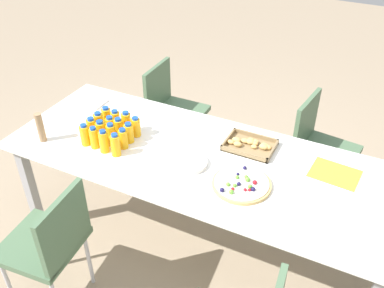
# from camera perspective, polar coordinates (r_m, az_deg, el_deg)

# --- Properties ---
(ground_plane) EXTENTS (12.00, 12.00, 0.00)m
(ground_plane) POSITION_cam_1_polar(r_m,az_deg,el_deg) (3.03, 0.86, -12.88)
(ground_plane) COLOR gray
(party_table) EXTENTS (2.33, 0.88, 0.74)m
(party_table) POSITION_cam_1_polar(r_m,az_deg,el_deg) (2.56, 0.99, -2.65)
(party_table) COLOR white
(party_table) RESTS_ON ground_plane
(chair_far_right) EXTENTS (0.45, 0.45, 0.83)m
(chair_far_right) POSITION_cam_1_polar(r_m,az_deg,el_deg) (3.17, 16.46, 0.01)
(chair_far_right) COLOR #4C6B4C
(chair_far_right) RESTS_ON ground_plane
(chair_near_left) EXTENTS (0.44, 0.44, 0.83)m
(chair_near_left) POSITION_cam_1_polar(r_m,az_deg,el_deg) (2.48, -18.29, -12.14)
(chair_near_left) COLOR #4C6B4C
(chair_near_left) RESTS_ON ground_plane
(chair_far_left) EXTENTS (0.40, 0.40, 0.83)m
(chair_far_left) POSITION_cam_1_polar(r_m,az_deg,el_deg) (3.49, -2.82, 5.07)
(chair_far_left) COLOR #4C6B4C
(chair_far_left) RESTS_ON ground_plane
(juice_bottle_0) EXTENTS (0.06, 0.06, 0.14)m
(juice_bottle_0) POSITION_cam_1_polar(r_m,az_deg,el_deg) (2.66, -14.05, 1.16)
(juice_bottle_0) COLOR #F9AD14
(juice_bottle_0) RESTS_ON party_table
(juice_bottle_1) EXTENTS (0.05, 0.05, 0.14)m
(juice_bottle_1) POSITION_cam_1_polar(r_m,az_deg,el_deg) (2.62, -12.88, 0.80)
(juice_bottle_1) COLOR #F9AD14
(juice_bottle_1) RESTS_ON party_table
(juice_bottle_2) EXTENTS (0.06, 0.06, 0.15)m
(juice_bottle_2) POSITION_cam_1_polar(r_m,az_deg,el_deg) (2.57, -11.64, 0.32)
(juice_bottle_2) COLOR #F9AC14
(juice_bottle_2) RESTS_ON party_table
(juice_bottle_3) EXTENTS (0.06, 0.06, 0.15)m
(juice_bottle_3) POSITION_cam_1_polar(r_m,az_deg,el_deg) (2.53, -10.13, -0.14)
(juice_bottle_3) COLOR #FAAD14
(juice_bottle_3) RESTS_ON party_table
(juice_bottle_4) EXTENTS (0.06, 0.06, 0.15)m
(juice_bottle_4) POSITION_cam_1_polar(r_m,az_deg,el_deg) (2.70, -13.16, 1.99)
(juice_bottle_4) COLOR #FAAC14
(juice_bottle_4) RESTS_ON party_table
(juice_bottle_5) EXTENTS (0.06, 0.06, 0.15)m
(juice_bottle_5) POSITION_cam_1_polar(r_m,az_deg,el_deg) (2.66, -12.02, 1.60)
(juice_bottle_5) COLOR #F9AF14
(juice_bottle_5) RESTS_ON party_table
(juice_bottle_6) EXTENTS (0.06, 0.06, 0.15)m
(juice_bottle_6) POSITION_cam_1_polar(r_m,az_deg,el_deg) (2.62, -10.68, 1.22)
(juice_bottle_6) COLOR #F9AC14
(juice_bottle_6) RESTS_ON party_table
(juice_bottle_7) EXTENTS (0.06, 0.06, 0.13)m
(juice_bottle_7) POSITION_cam_1_polar(r_m,az_deg,el_deg) (2.59, -9.13, 0.70)
(juice_bottle_7) COLOR #FAAC14
(juice_bottle_7) RESTS_ON party_table
(juice_bottle_8) EXTENTS (0.06, 0.06, 0.15)m
(juice_bottle_8) POSITION_cam_1_polar(r_m,az_deg,el_deg) (2.74, -12.27, 2.70)
(juice_bottle_8) COLOR #F9AD14
(juice_bottle_8) RESTS_ON party_table
(juice_bottle_9) EXTENTS (0.06, 0.06, 0.13)m
(juice_bottle_9) POSITION_cam_1_polar(r_m,az_deg,el_deg) (2.71, -10.79, 2.30)
(juice_bottle_9) COLOR #FAAC14
(juice_bottle_9) RESTS_ON party_table
(juice_bottle_10) EXTENTS (0.06, 0.06, 0.14)m
(juice_bottle_10) POSITION_cam_1_polar(r_m,az_deg,el_deg) (2.67, -9.70, 2.02)
(juice_bottle_10) COLOR #F9AD14
(juice_bottle_10) RESTS_ON party_table
(juice_bottle_11) EXTENTS (0.06, 0.06, 0.13)m
(juice_bottle_11) POSITION_cam_1_polar(r_m,az_deg,el_deg) (2.63, -8.40, 1.46)
(juice_bottle_11) COLOR #F9AD14
(juice_bottle_11) RESTS_ON party_table
(juice_bottle_12) EXTENTS (0.06, 0.06, 0.15)m
(juice_bottle_12) POSITION_cam_1_polar(r_m,az_deg,el_deg) (2.79, -11.27, 3.45)
(juice_bottle_12) COLOR #F9AC14
(juice_bottle_12) RESTS_ON party_table
(juice_bottle_13) EXTENTS (0.06, 0.06, 0.14)m
(juice_bottle_13) POSITION_cam_1_polar(r_m,az_deg,el_deg) (2.76, -10.12, 3.09)
(juice_bottle_13) COLOR #F9AC14
(juice_bottle_13) RESTS_ON party_table
(juice_bottle_14) EXTENTS (0.06, 0.06, 0.15)m
(juice_bottle_14) POSITION_cam_1_polar(r_m,az_deg,el_deg) (2.72, -8.71, 2.82)
(juice_bottle_14) COLOR #F9AD14
(juice_bottle_14) RESTS_ON party_table
(juice_bottle_15) EXTENTS (0.06, 0.06, 0.13)m
(juice_bottle_15) POSITION_cam_1_polar(r_m,az_deg,el_deg) (2.68, -7.47, 2.25)
(juice_bottle_15) COLOR #FAAB14
(juice_bottle_15) RESTS_ON party_table
(fruit_pizza) EXTENTS (0.32, 0.32, 0.05)m
(fruit_pizza) POSITION_cam_1_polar(r_m,az_deg,el_deg) (2.32, 6.60, -5.28)
(fruit_pizza) COLOR tan
(fruit_pizza) RESTS_ON party_table
(snack_tray) EXTENTS (0.30, 0.22, 0.04)m
(snack_tray) POSITION_cam_1_polar(r_m,az_deg,el_deg) (2.61, 7.66, -0.11)
(snack_tray) COLOR olive
(snack_tray) RESTS_ON party_table
(plate_stack) EXTENTS (0.21, 0.21, 0.02)m
(plate_stack) POSITION_cam_1_polar(r_m,az_deg,el_deg) (2.45, -0.35, -2.51)
(plate_stack) COLOR silver
(plate_stack) RESTS_ON party_table
(napkin_stack) EXTENTS (0.15, 0.15, 0.01)m
(napkin_stack) POSITION_cam_1_polar(r_m,az_deg,el_deg) (3.11, -12.90, 5.40)
(napkin_stack) COLOR white
(napkin_stack) RESTS_ON party_table
(cardboard_tube) EXTENTS (0.04, 0.04, 0.19)m
(cardboard_tube) POSITION_cam_1_polar(r_m,az_deg,el_deg) (2.75, -19.49, 2.08)
(cardboard_tube) COLOR #9E7A56
(cardboard_tube) RESTS_ON party_table
(paper_folder) EXTENTS (0.28, 0.22, 0.01)m
(paper_folder) POSITION_cam_1_polar(r_m,az_deg,el_deg) (2.51, 18.42, -3.74)
(paper_folder) COLOR yellow
(paper_folder) RESTS_ON party_table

